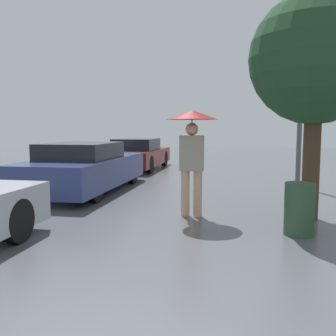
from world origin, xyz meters
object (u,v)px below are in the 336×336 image
object	(u,v)px
trash_bin	(299,209)
parked_car_middle	(85,168)
parked_car_farthest	(138,155)
street_lamp	(300,104)
tree	(315,60)
pedestrian	(192,138)

from	to	relation	value
trash_bin	parked_car_middle	bearing A→B (deg)	146.90
parked_car_farthest	trash_bin	xyz separation A→B (m)	(4.80, -8.30, -0.17)
parked_car_farthest	street_lamp	world-z (taller)	street_lamp
tree	trash_bin	bearing A→B (deg)	-107.26
tree	parked_car_middle	bearing A→B (deg)	158.34
parked_car_middle	pedestrian	bearing A→B (deg)	-36.31
parked_car_middle	trash_bin	bearing A→B (deg)	-33.10
parked_car_middle	trash_bin	world-z (taller)	parked_car_middle
parked_car_farthest	trash_bin	world-z (taller)	parked_car_farthest
tree	trash_bin	distance (m)	2.61
parked_car_middle	tree	size ratio (longest dim) A/B	1.17
pedestrian	street_lamp	distance (m)	4.64
parked_car_farthest	tree	xyz separation A→B (m)	(5.14, -7.23, 2.18)
parked_car_middle	parked_car_farthest	size ratio (longest dim) A/B	1.08
tree	parked_car_farthest	bearing A→B (deg)	125.41
parked_car_middle	street_lamp	size ratio (longest dim) A/B	1.20
tree	street_lamp	size ratio (longest dim) A/B	1.02
street_lamp	tree	bearing A→B (deg)	-95.09
pedestrian	parked_car_middle	size ratio (longest dim) A/B	0.42
pedestrian	street_lamp	world-z (taller)	street_lamp
street_lamp	pedestrian	bearing A→B (deg)	-121.72
tree	pedestrian	bearing A→B (deg)	-174.56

